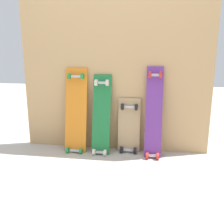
{
  "coord_description": "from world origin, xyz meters",
  "views": [
    {
      "loc": [
        0.38,
        -2.46,
        1.01
      ],
      "look_at": [
        0.0,
        -0.07,
        0.45
      ],
      "focal_mm": 38.47,
      "sensor_mm": 36.0,
      "label": 1
    }
  ],
  "objects_px": {
    "skateboard_purple": "(154,115)",
    "skateboard_green": "(101,117)",
    "skateboard_natural": "(129,128)",
    "skateboard_orange": "(76,114)"
  },
  "relations": [
    {
      "from": "skateboard_purple",
      "to": "skateboard_green",
      "type": "bearing_deg",
      "value": 179.56
    },
    {
      "from": "skateboard_green",
      "to": "skateboard_purple",
      "type": "relative_size",
      "value": 0.91
    },
    {
      "from": "skateboard_natural",
      "to": "skateboard_purple",
      "type": "distance_m",
      "value": 0.31
    },
    {
      "from": "skateboard_natural",
      "to": "skateboard_orange",
      "type": "bearing_deg",
      "value": -175.59
    },
    {
      "from": "skateboard_orange",
      "to": "skateboard_green",
      "type": "bearing_deg",
      "value": -2.43
    },
    {
      "from": "skateboard_orange",
      "to": "skateboard_natural",
      "type": "relative_size",
      "value": 1.5
    },
    {
      "from": "skateboard_orange",
      "to": "skateboard_purple",
      "type": "relative_size",
      "value": 0.98
    },
    {
      "from": "skateboard_green",
      "to": "skateboard_natural",
      "type": "distance_m",
      "value": 0.32
    },
    {
      "from": "skateboard_green",
      "to": "skateboard_purple",
      "type": "bearing_deg",
      "value": -0.44
    },
    {
      "from": "skateboard_orange",
      "to": "skateboard_green",
      "type": "height_order",
      "value": "skateboard_orange"
    }
  ]
}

